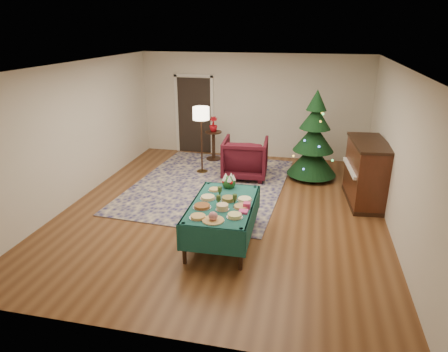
% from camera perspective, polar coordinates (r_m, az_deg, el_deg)
% --- Properties ---
extents(room_shell, '(7.00, 7.00, 7.00)m').
position_cam_1_polar(room_shell, '(7.32, -0.03, 4.92)').
color(room_shell, '#593319').
rests_on(room_shell, ground).
extents(doorway, '(1.08, 0.04, 2.16)m').
position_cam_1_polar(doorway, '(11.05, -4.26, 8.93)').
color(doorway, black).
rests_on(doorway, ground).
extents(rug, '(3.46, 4.40, 0.02)m').
position_cam_1_polar(rug, '(8.94, -2.11, -1.19)').
color(rug, '#161550').
rests_on(rug, ground).
extents(buffet_table, '(1.05, 1.76, 0.67)m').
position_cam_1_polar(buffet_table, '(6.46, -0.18, -4.99)').
color(buffet_table, black).
rests_on(buffet_table, ground).
extents(platter_0, '(0.26, 0.26, 0.04)m').
position_cam_1_polar(platter_0, '(5.94, -3.74, -5.84)').
color(platter_0, silver).
rests_on(platter_0, buffet_table).
extents(platter_1, '(0.33, 0.33, 0.15)m').
position_cam_1_polar(platter_1, '(5.82, -1.57, -5.96)').
color(platter_1, silver).
rests_on(platter_1, buffet_table).
extents(platter_2, '(0.24, 0.24, 0.06)m').
position_cam_1_polar(platter_2, '(5.94, 1.53, -5.69)').
color(platter_2, silver).
rests_on(platter_2, buffet_table).
extents(platter_3, '(0.29, 0.29, 0.05)m').
position_cam_1_polar(platter_3, '(6.25, -3.16, -4.35)').
color(platter_3, silver).
rests_on(platter_3, buffet_table).
extents(platter_4, '(0.22, 0.22, 0.09)m').
position_cam_1_polar(platter_4, '(6.17, -0.23, -4.48)').
color(platter_4, silver).
rests_on(platter_4, buffet_table).
extents(platter_5, '(0.26, 0.26, 0.04)m').
position_cam_1_polar(platter_5, '(6.25, 2.50, -4.39)').
color(platter_5, silver).
rests_on(platter_5, buffet_table).
extents(platter_6, '(0.26, 0.26, 0.05)m').
position_cam_1_polar(platter_6, '(6.56, -2.32, -3.10)').
color(platter_6, silver).
rests_on(platter_6, buffet_table).
extents(platter_7, '(0.25, 0.25, 0.06)m').
position_cam_1_polar(platter_7, '(6.48, 0.61, -3.30)').
color(platter_7, silver).
rests_on(platter_7, buffet_table).
extents(platter_8, '(0.25, 0.25, 0.04)m').
position_cam_1_polar(platter_8, '(6.51, 2.97, -3.34)').
color(platter_8, silver).
rests_on(platter_8, buffet_table).
extents(platter_9, '(0.21, 0.21, 0.04)m').
position_cam_1_polar(platter_9, '(6.88, -1.36, -1.96)').
color(platter_9, silver).
rests_on(platter_9, buffet_table).
extents(goblet_0, '(0.07, 0.07, 0.16)m').
position_cam_1_polar(goblet_0, '(6.66, -0.61, -2.14)').
color(goblet_0, '#2D471E').
rests_on(goblet_0, buffet_table).
extents(goblet_1, '(0.07, 0.07, 0.16)m').
position_cam_1_polar(goblet_1, '(6.36, 1.56, -3.26)').
color(goblet_1, '#2D471E').
rests_on(goblet_1, buffet_table).
extents(goblet_2, '(0.07, 0.07, 0.16)m').
position_cam_1_polar(goblet_2, '(6.33, -0.79, -3.41)').
color(goblet_2, '#2D471E').
rests_on(goblet_2, buffet_table).
extents(napkin_stack, '(0.14, 0.14, 0.04)m').
position_cam_1_polar(napkin_stack, '(6.10, 2.79, -5.08)').
color(napkin_stack, '#DE3D85').
rests_on(napkin_stack, buffet_table).
extents(gift_box, '(0.11, 0.11, 0.09)m').
position_cam_1_polar(gift_box, '(6.23, 3.29, -4.21)').
color(gift_box, '#D0396D').
rests_on(gift_box, buffet_table).
extents(centerpiece, '(0.24, 0.24, 0.28)m').
position_cam_1_polar(centerpiece, '(6.97, 0.70, -0.75)').
color(centerpiece, '#1E4C1E').
rests_on(centerpiece, buffet_table).
extents(armchair, '(1.05, 0.99, 1.02)m').
position_cam_1_polar(armchair, '(9.24, 3.05, 2.86)').
color(armchair, '#420E18').
rests_on(armchair, ground).
extents(floor_lamp, '(0.39, 0.39, 1.59)m').
position_cam_1_polar(floor_lamp, '(9.34, -3.29, 8.35)').
color(floor_lamp, '#A57F3F').
rests_on(floor_lamp, ground).
extents(side_table, '(0.43, 0.43, 0.77)m').
position_cam_1_polar(side_table, '(10.50, -1.51, 4.29)').
color(side_table, black).
rests_on(side_table, ground).
extents(potted_plant, '(0.22, 0.39, 0.22)m').
position_cam_1_polar(potted_plant, '(10.37, -1.53, 6.96)').
color(potted_plant, '#A30B14').
rests_on(potted_plant, side_table).
extents(christmas_tree, '(1.28, 1.28, 2.05)m').
position_cam_1_polar(christmas_tree, '(9.29, 12.70, 5.09)').
color(christmas_tree, black).
rests_on(christmas_tree, ground).
extents(piano, '(0.81, 1.51, 1.26)m').
position_cam_1_polar(piano, '(8.36, 19.66, 0.40)').
color(piano, black).
rests_on(piano, ground).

